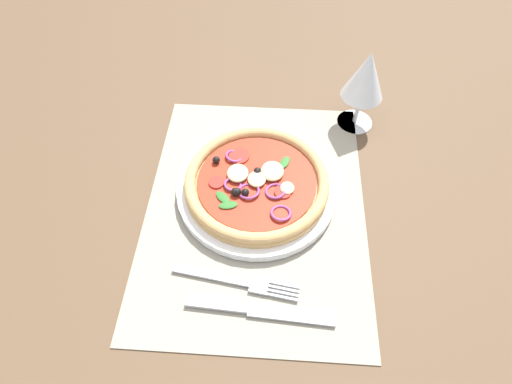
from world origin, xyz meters
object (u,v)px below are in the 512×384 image
at_px(plate, 259,189).
at_px(knife, 262,310).
at_px(fork, 242,283).
at_px(wine_glass, 366,77).
at_px(pizza, 259,182).

xyz_separation_m(plate, knife, (0.20, 0.02, -0.00)).
relative_size(fork, knife, 0.90).
distance_m(plate, wine_glass, 0.26).
bearing_deg(knife, wine_glass, 71.23).
height_order(pizza, fork, pizza).
height_order(plate, knife, plate).
relative_size(pizza, fork, 1.26).
distance_m(pizza, wine_glass, 0.25).
bearing_deg(wine_glass, pizza, -43.88).
height_order(plate, pizza, pizza).
bearing_deg(knife, pizza, 97.97).
xyz_separation_m(pizza, knife, (0.20, 0.02, -0.02)).
xyz_separation_m(fork, knife, (0.04, 0.03, 0.00)).
relative_size(plate, fork, 1.41).
distance_m(pizza, fork, 0.16).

